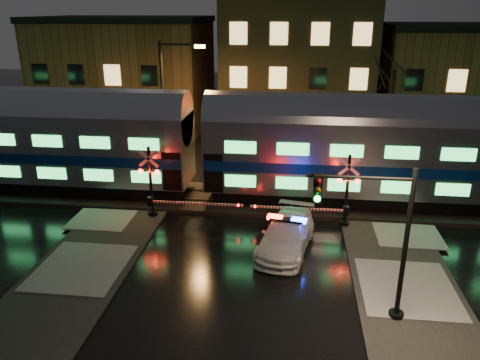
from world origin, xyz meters
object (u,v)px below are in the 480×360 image
crossing_signal_right (339,199)px  streetlight (168,100)px  traffic_light (379,243)px  crossing_signal_left (158,190)px  police_car (286,235)px

crossing_signal_right → streetlight: (-10.09, 6.70, 3.29)m
traffic_light → crossing_signal_right: bearing=109.3°
crossing_signal_right → traffic_light: traffic_light is taller
crossing_signal_right → crossing_signal_left: 8.98m
traffic_light → streetlight: bearing=142.1°
police_car → traffic_light: bearing=-45.7°
police_car → crossing_signal_right: size_ratio=0.99×
crossing_signal_left → traffic_light: 12.06m
traffic_light → police_car: bearing=137.9°
crossing_signal_right → traffic_light: (0.62, -7.16, 1.42)m
police_car → crossing_signal_left: crossing_signal_left is taller
crossing_signal_left → crossing_signal_right: bearing=-0.0°
streetlight → police_car: bearing=-50.4°
streetlight → crossing_signal_left: bearing=-80.6°
police_car → streetlight: streetlight is taller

